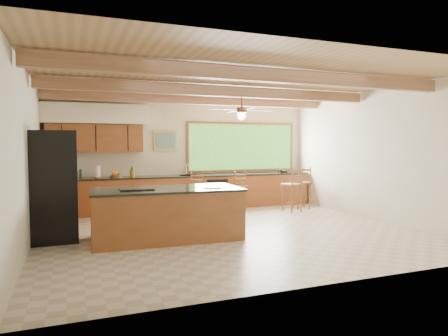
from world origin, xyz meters
name	(u,v)px	position (x,y,z in m)	size (l,w,h in m)	color
ground	(228,232)	(0.00, 0.00, 0.00)	(7.20, 7.20, 0.00)	beige
room_shell	(210,122)	(-0.17, 0.65, 2.21)	(7.27, 6.54, 3.02)	beige
counter_run	(161,195)	(-0.82, 2.52, 0.46)	(7.12, 3.10, 1.24)	brown
island	(166,213)	(-1.30, -0.15, 0.47)	(2.75, 1.37, 0.97)	brown
refrigerator	(54,186)	(-3.22, 0.40, 1.00)	(0.79, 0.77, 2.00)	black
bar_stool_a	(198,188)	(0.10, 2.39, 0.62)	(0.48, 0.48, 1.05)	brown
bar_stool_b	(293,185)	(2.41, 1.54, 0.69)	(0.50, 0.50, 1.17)	brown
bar_stool_c	(240,187)	(1.29, 2.39, 0.61)	(0.46, 0.46, 1.03)	brown
bar_stool_d	(303,183)	(2.91, 1.89, 0.70)	(0.48, 0.48, 1.17)	brown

